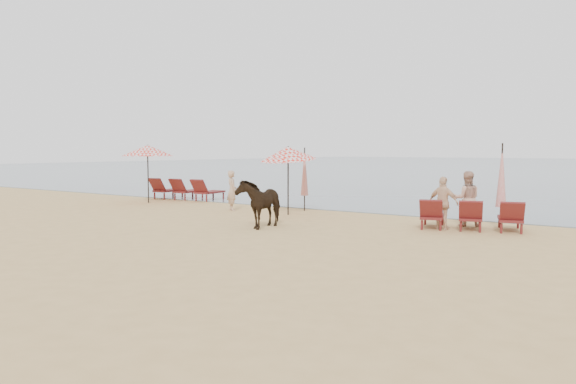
% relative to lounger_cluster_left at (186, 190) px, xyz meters
% --- Properties ---
extents(ground, '(120.00, 120.00, 0.00)m').
position_rel_lounger_cluster_left_xyz_m(ground, '(9.46, -10.20, -0.48)').
color(ground, tan).
rests_on(ground, ground).
extents(lounger_cluster_left, '(3.34, 2.24, 0.69)m').
position_rel_lounger_cluster_left_xyz_m(lounger_cluster_left, '(0.00, 0.00, 0.00)').
color(lounger_cluster_left, maroon).
rests_on(lounger_cluster_left, ground).
extents(lounger_cluster_right, '(3.18, 2.40, 0.62)m').
position_rel_lounger_cluster_left_xyz_m(lounger_cluster_right, '(14.00, -2.40, -0.05)').
color(lounger_cluster_right, maroon).
rests_on(lounger_cluster_right, ground).
extents(umbrella_open_left_a, '(2.25, 2.25, 2.56)m').
position_rel_lounger_cluster_left_xyz_m(umbrella_open_left_a, '(-0.23, -2.05, 1.83)').
color(umbrella_open_left_a, black).
rests_on(umbrella_open_left_a, ground).
extents(umbrella_open_left_b, '(2.01, 2.05, 2.56)m').
position_rel_lounger_cluster_left_xyz_m(umbrella_open_left_b, '(7.41, -2.25, 1.74)').
color(umbrella_open_left_b, black).
rests_on(umbrella_open_left_b, ground).
extents(umbrella_closed_left, '(0.30, 0.30, 2.43)m').
position_rel_lounger_cluster_left_xyz_m(umbrella_closed_left, '(7.17, -0.79, 1.02)').
color(umbrella_closed_left, black).
rests_on(umbrella_closed_left, ground).
extents(umbrella_closed_right, '(0.31, 0.31, 2.55)m').
position_rel_lounger_cluster_left_xyz_m(umbrella_closed_right, '(14.56, -1.25, 1.09)').
color(umbrella_closed_right, black).
rests_on(umbrella_closed_right, ground).
extents(cow, '(1.06, 1.86, 1.48)m').
position_rel_lounger_cluster_left_xyz_m(cow, '(8.55, -5.37, 0.26)').
color(cow, black).
rests_on(cow, ground).
extents(beachgoer_left, '(0.68, 0.62, 1.55)m').
position_rel_lounger_cluster_left_xyz_m(beachgoer_left, '(4.83, -2.32, 0.30)').
color(beachgoer_left, tan).
rests_on(beachgoer_left, ground).
extents(beachgoer_right_a, '(1.02, 0.93, 1.69)m').
position_rel_lounger_cluster_left_xyz_m(beachgoer_right_a, '(13.63, -1.59, 0.37)').
color(beachgoer_right_a, tan).
rests_on(beachgoer_right_a, ground).
extents(beachgoer_right_b, '(0.94, 0.45, 1.57)m').
position_rel_lounger_cluster_left_xyz_m(beachgoer_right_b, '(13.30, -2.74, 0.31)').
color(beachgoer_right_b, '#E4B58E').
rests_on(beachgoer_right_b, ground).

